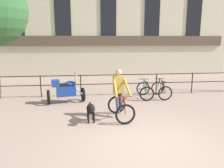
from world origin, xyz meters
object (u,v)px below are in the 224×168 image
(cyclist_with_bike, at_px, (120,96))
(parked_bicycle_mid_left, at_px, (161,90))
(parked_motorcycle, at_px, (66,90))
(parked_bicycle_near_lamp, at_px, (145,90))
(dog, at_px, (91,109))

(cyclist_with_bike, height_order, parked_bicycle_mid_left, cyclist_with_bike)
(parked_motorcycle, height_order, parked_bicycle_near_lamp, parked_motorcycle)
(cyclist_with_bike, relative_size, parked_bicycle_near_lamp, 1.46)
(dog, relative_size, parked_bicycle_near_lamp, 0.78)
(parked_bicycle_mid_left, bearing_deg, cyclist_with_bike, 45.64)
(dog, distance_m, parked_motorcycle, 2.64)
(parked_bicycle_mid_left, bearing_deg, parked_bicycle_near_lamp, -0.49)
(cyclist_with_bike, height_order, parked_bicycle_near_lamp, cyclist_with_bike)
(dog, xyz_separation_m, parked_bicycle_near_lamp, (2.57, 2.83, -0.09))
(cyclist_with_bike, xyz_separation_m, parked_bicycle_mid_left, (2.35, 2.45, -0.41))
(dog, height_order, parked_motorcycle, parked_motorcycle)
(cyclist_with_bike, distance_m, parked_motorcycle, 2.91)
(cyclist_with_bike, distance_m, dog, 1.13)
(dog, bearing_deg, parked_motorcycle, 109.96)
(parked_bicycle_near_lamp, distance_m, parked_bicycle_mid_left, 0.80)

